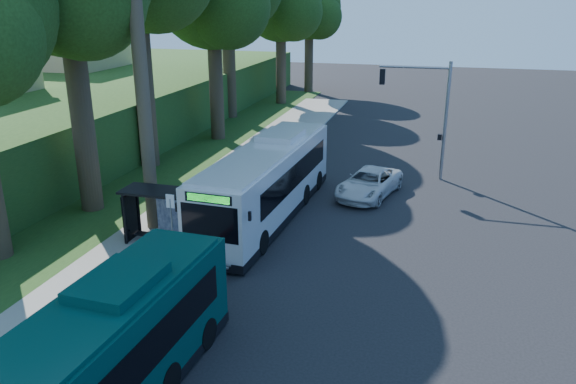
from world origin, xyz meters
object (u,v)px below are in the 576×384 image
(bus_shelter, at_px, (156,205))
(teal_bus, at_px, (80,379))
(white_bus, at_px, (268,180))
(pickup, at_px, (369,183))

(bus_shelter, distance_m, teal_bus, 11.81)
(white_bus, height_order, teal_bus, white_bus)
(white_bus, relative_size, pickup, 2.49)
(teal_bus, bearing_deg, bus_shelter, 111.91)
(pickup, bearing_deg, bus_shelter, -119.50)
(white_bus, xyz_separation_m, teal_bus, (0.10, -15.56, -0.15))
(white_bus, distance_m, pickup, 6.35)
(bus_shelter, bearing_deg, teal_bus, -70.77)
(bus_shelter, bearing_deg, pickup, 46.66)
(bus_shelter, distance_m, white_bus, 5.81)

